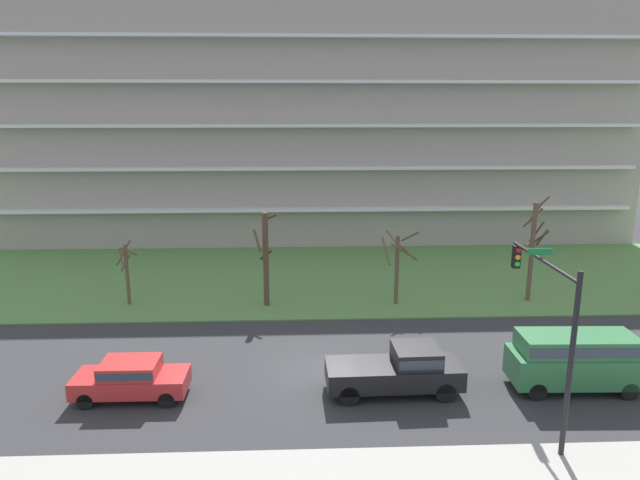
% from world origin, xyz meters
% --- Properties ---
extents(ground, '(160.00, 160.00, 0.00)m').
position_xyz_m(ground, '(0.00, 0.00, 0.00)').
color(ground, '#2D2D30').
extents(grass_lawn_strip, '(80.00, 16.00, 0.08)m').
position_xyz_m(grass_lawn_strip, '(0.00, 14.00, 0.04)').
color(grass_lawn_strip, '#547F42').
rests_on(grass_lawn_strip, ground).
extents(apartment_building, '(53.39, 11.94, 19.54)m').
position_xyz_m(apartment_building, '(0.00, 27.49, 9.77)').
color(apartment_building, '#9E938C').
rests_on(apartment_building, ground).
extents(tree_far_left, '(1.36, 1.37, 3.79)m').
position_xyz_m(tree_far_left, '(-10.89, 8.86, 2.06)').
color(tree_far_left, brown).
rests_on(tree_far_left, ground).
extents(tree_left, '(1.42, 1.42, 5.50)m').
position_xyz_m(tree_left, '(-2.92, 8.38, 2.89)').
color(tree_left, '#4C3828').
rests_on(tree_left, ground).
extents(tree_center, '(1.99, 2.21, 4.44)m').
position_xyz_m(tree_center, '(4.62, 8.29, 2.49)').
color(tree_center, brown).
rests_on(tree_center, ground).
extents(tree_right, '(1.36, 1.46, 6.34)m').
position_xyz_m(tree_right, '(12.56, 8.64, 3.33)').
color(tree_right, brown).
rests_on(tree_right, ground).
extents(pickup_black_near_left, '(5.45, 2.15, 1.95)m').
position_xyz_m(pickup_black_near_left, '(2.94, -1.99, 1.02)').
color(pickup_black_near_left, black).
rests_on(pickup_black_near_left, ground).
extents(sedan_red_center_left, '(4.41, 1.82, 1.57)m').
position_xyz_m(sedan_red_center_left, '(-7.72, -2.00, 0.87)').
color(sedan_red_center_left, '#B22828').
rests_on(sedan_red_center_left, ground).
extents(van_green_center_right, '(5.26, 2.16, 2.36)m').
position_xyz_m(van_green_center_right, '(10.11, -2.00, 1.40)').
color(van_green_center_right, '#2D6B3D').
rests_on(van_green_center_right, ground).
extents(traffic_signal_mast, '(0.90, 5.42, 6.42)m').
position_xyz_m(traffic_signal_mast, '(7.49, -4.79, 4.40)').
color(traffic_signal_mast, black).
rests_on(traffic_signal_mast, ground).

